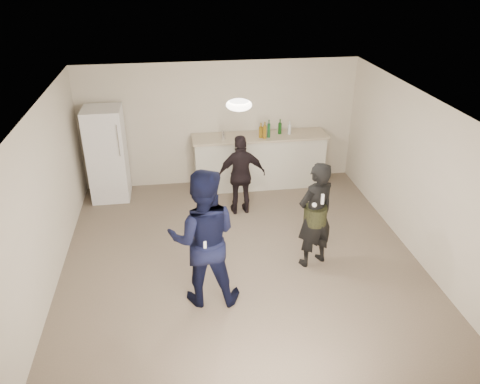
{
  "coord_description": "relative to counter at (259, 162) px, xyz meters",
  "views": [
    {
      "loc": [
        -0.9,
        -5.9,
        4.33
      ],
      "look_at": [
        0.0,
        0.2,
        1.15
      ],
      "focal_mm": 35.0,
      "sensor_mm": 36.0,
      "label": 1
    }
  ],
  "objects": [
    {
      "name": "floor",
      "position": [
        -0.76,
        -2.67,
        -0.53
      ],
      "size": [
        6.0,
        6.0,
        0.0
      ],
      "primitive_type": "plane",
      "color": "#6B5B4C",
      "rests_on": "ground"
    },
    {
      "name": "ceiling",
      "position": [
        -0.76,
        -2.67,
        1.98
      ],
      "size": [
        6.0,
        6.0,
        0.0
      ],
      "primitive_type": "plane",
      "rotation": [
        3.14,
        0.0,
        0.0
      ],
      "color": "silver",
      "rests_on": "wall_back"
    },
    {
      "name": "wall_back",
      "position": [
        -0.76,
        0.33,
        0.72
      ],
      "size": [
        6.0,
        0.0,
        6.0
      ],
      "primitive_type": "plane",
      "rotation": [
        1.57,
        0.0,
        0.0
      ],
      "color": "beige",
      "rests_on": "floor"
    },
    {
      "name": "wall_front",
      "position": [
        -0.76,
        -5.67,
        0.72
      ],
      "size": [
        6.0,
        0.0,
        6.0
      ],
      "primitive_type": "plane",
      "rotation": [
        -1.57,
        0.0,
        0.0
      ],
      "color": "beige",
      "rests_on": "floor"
    },
    {
      "name": "wall_left",
      "position": [
        -3.51,
        -2.67,
        0.72
      ],
      "size": [
        0.0,
        6.0,
        6.0
      ],
      "primitive_type": "plane",
      "rotation": [
        1.57,
        0.0,
        1.57
      ],
      "color": "beige",
      "rests_on": "floor"
    },
    {
      "name": "wall_right",
      "position": [
        1.99,
        -2.67,
        0.72
      ],
      "size": [
        0.0,
        6.0,
        6.0
      ],
      "primitive_type": "plane",
      "rotation": [
        1.57,
        0.0,
        -1.57
      ],
      "color": "beige",
      "rests_on": "floor"
    },
    {
      "name": "counter",
      "position": [
        0.0,
        0.0,
        0.0
      ],
      "size": [
        2.6,
        0.56,
        1.05
      ],
      "primitive_type": "cube",
      "color": "beige",
      "rests_on": "floor"
    },
    {
      "name": "counter_top",
      "position": [
        0.0,
        0.0,
        0.55
      ],
      "size": [
        2.68,
        0.64,
        0.04
      ],
      "primitive_type": "cube",
      "color": "beige",
      "rests_on": "counter"
    },
    {
      "name": "fridge",
      "position": [
        -2.96,
        -0.07,
        0.38
      ],
      "size": [
        0.7,
        0.7,
        1.8
      ],
      "primitive_type": "cube",
      "color": "white",
      "rests_on": "floor"
    },
    {
      "name": "fridge_handle",
      "position": [
        -2.68,
        -0.44,
        0.78
      ],
      "size": [
        0.02,
        0.02,
        0.6
      ],
      "primitive_type": "cylinder",
      "color": "#B9B9BE",
      "rests_on": "fridge"
    },
    {
      "name": "ceiling_dome",
      "position": [
        -0.76,
        -2.37,
        1.93
      ],
      "size": [
        0.36,
        0.36,
        0.16
      ],
      "primitive_type": "ellipsoid",
      "color": "white",
      "rests_on": "ceiling"
    },
    {
      "name": "shaker",
      "position": [
        -0.73,
        -0.09,
        0.65
      ],
      "size": [
        0.08,
        0.08,
        0.17
      ],
      "primitive_type": "cylinder",
      "color": "silver",
      "rests_on": "counter_top"
    },
    {
      "name": "man",
      "position": [
        -1.38,
        -3.39,
        0.46
      ],
      "size": [
        1.03,
        0.85,
        1.96
      ],
      "primitive_type": "imported",
      "rotation": [
        0.0,
        0.0,
        3.02
      ],
      "color": "#0D1339",
      "rests_on": "floor"
    },
    {
      "name": "woman",
      "position": [
        0.32,
        -2.8,
        0.32
      ],
      "size": [
        0.73,
        0.61,
        1.7
      ],
      "primitive_type": "imported",
      "rotation": [
        0.0,
        0.0,
        3.53
      ],
      "color": "black",
      "rests_on": "floor"
    },
    {
      "name": "camo_shorts",
      "position": [
        0.32,
        -2.8,
        0.32
      ],
      "size": [
        0.34,
        0.34,
        0.28
      ],
      "primitive_type": "cylinder",
      "color": "#2F3618",
      "rests_on": "woman"
    },
    {
      "name": "spectator",
      "position": [
        -0.53,
        -1.05,
        0.23
      ],
      "size": [
        0.9,
        0.41,
        1.5
      ],
      "primitive_type": "imported",
      "rotation": [
        0.0,
        0.0,
        3.19
      ],
      "color": "black",
      "rests_on": "floor"
    },
    {
      "name": "remote_man",
      "position": [
        -1.38,
        -3.67,
        0.53
      ],
      "size": [
        0.04,
        0.04,
        0.15
      ],
      "primitive_type": "cube",
      "color": "white",
      "rests_on": "man"
    },
    {
      "name": "nunchuk_man",
      "position": [
        -1.26,
        -3.64,
        0.45
      ],
      "size": [
        0.07,
        0.07,
        0.07
      ],
      "primitive_type": "sphere",
      "color": "white",
      "rests_on": "man"
    },
    {
      "name": "remote_woman",
      "position": [
        0.32,
        -3.05,
        0.72
      ],
      "size": [
        0.04,
        0.04,
        0.15
      ],
      "primitive_type": "cube",
      "color": "white",
      "rests_on": "woman"
    },
    {
      "name": "nunchuk_woman",
      "position": [
        0.22,
        -3.02,
        0.62
      ],
      "size": [
        0.07,
        0.07,
        0.07
      ],
      "primitive_type": "sphere",
      "color": "silver",
      "rests_on": "woman"
    },
    {
      "name": "bottle_cluster",
      "position": [
        0.21,
        -0.07,
        0.68
      ],
      "size": [
        0.67,
        0.28,
        0.27
      ],
      "color": "silver",
      "rests_on": "counter_top"
    }
  ]
}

